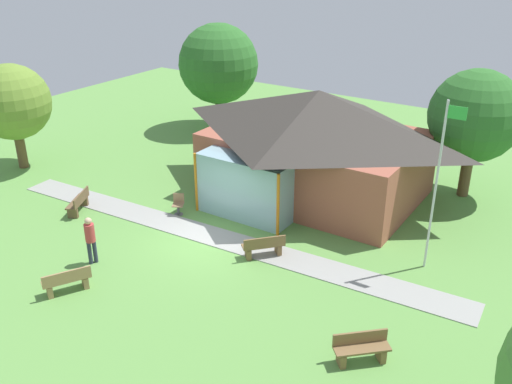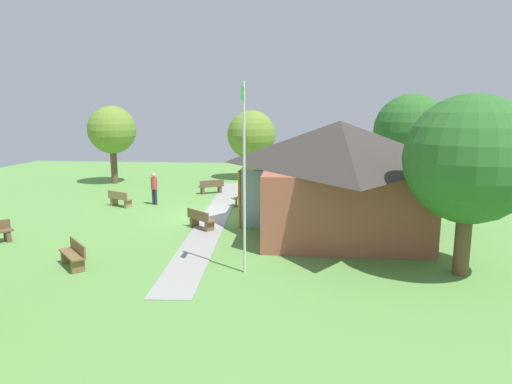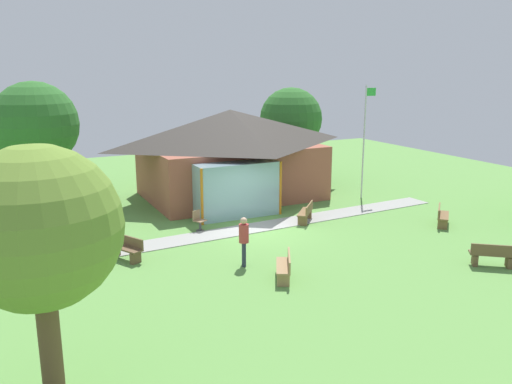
{
  "view_description": "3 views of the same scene",
  "coord_description": "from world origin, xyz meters",
  "px_view_note": "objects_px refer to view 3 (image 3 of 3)",
  "views": [
    {
      "loc": [
        11.41,
        -14.03,
        10.25
      ],
      "look_at": [
        0.43,
        2.74,
        1.08
      ],
      "focal_mm": 39.1,
      "sensor_mm": 36.0,
      "label": 1
    },
    {
      "loc": [
        20.45,
        4.33,
        4.99
      ],
      "look_at": [
        0.98,
        2.51,
        1.4
      ],
      "focal_mm": 31.11,
      "sensor_mm": 36.0,
      "label": 2
    },
    {
      "loc": [
        -9.6,
        -18.81,
        6.71
      ],
      "look_at": [
        0.36,
        1.23,
        1.37
      ],
      "focal_mm": 36.88,
      "sensor_mm": 36.0,
      "label": 3
    }
  ],
  "objects_px": {
    "flagpole": "(365,137)",
    "tree_behind_pavilion_right": "(291,119)",
    "bench_lawn_far_right": "(442,216)",
    "bench_front_center": "(285,267)",
    "bench_front_right": "(493,256)",
    "visitor_strolling_lawn": "(244,238)",
    "bench_mid_left": "(126,249)",
    "pavilion": "(231,152)",
    "tree_behind_pavilion_left": "(35,125)",
    "patio_chair_west": "(199,221)",
    "bench_rear_near_path": "(306,213)",
    "tree_lawn_corner": "(39,229)"
  },
  "relations": [
    {
      "from": "pavilion",
      "to": "tree_behind_pavilion_right",
      "type": "bearing_deg",
      "value": 31.73
    },
    {
      "from": "pavilion",
      "to": "flagpole",
      "type": "xyz_separation_m",
      "value": [
        6.08,
        -3.22,
        0.82
      ]
    },
    {
      "from": "flagpole",
      "to": "tree_behind_pavilion_left",
      "type": "height_order",
      "value": "tree_behind_pavilion_left"
    },
    {
      "from": "tree_behind_pavilion_right",
      "to": "bench_rear_near_path",
      "type": "bearing_deg",
      "value": -116.1
    },
    {
      "from": "flagpole",
      "to": "bench_front_center",
      "type": "relative_size",
      "value": 3.82
    },
    {
      "from": "bench_lawn_far_right",
      "to": "bench_mid_left",
      "type": "bearing_deg",
      "value": -51.49
    },
    {
      "from": "pavilion",
      "to": "bench_front_right",
      "type": "bearing_deg",
      "value": -73.07
    },
    {
      "from": "bench_lawn_far_right",
      "to": "bench_front_center",
      "type": "xyz_separation_m",
      "value": [
        -9.03,
        -2.14,
        0.0
      ]
    },
    {
      "from": "bench_front_right",
      "to": "visitor_strolling_lawn",
      "type": "height_order",
      "value": "visitor_strolling_lawn"
    },
    {
      "from": "bench_rear_near_path",
      "to": "tree_behind_pavilion_right",
      "type": "bearing_deg",
      "value": 16.14
    },
    {
      "from": "flagpole",
      "to": "bench_rear_near_path",
      "type": "bearing_deg",
      "value": -153.51
    },
    {
      "from": "bench_lawn_far_right",
      "to": "bench_mid_left",
      "type": "distance_m",
      "value": 13.37
    },
    {
      "from": "flagpole",
      "to": "bench_front_center",
      "type": "bearing_deg",
      "value": -139.52
    },
    {
      "from": "visitor_strolling_lawn",
      "to": "tree_behind_pavilion_right",
      "type": "bearing_deg",
      "value": 167.09
    },
    {
      "from": "bench_front_center",
      "to": "bench_lawn_far_right",
      "type": "bearing_deg",
      "value": -48.05
    },
    {
      "from": "bench_rear_near_path",
      "to": "tree_behind_pavilion_left",
      "type": "bearing_deg",
      "value": 84.71
    },
    {
      "from": "bench_front_right",
      "to": "tree_behind_pavilion_right",
      "type": "distance_m",
      "value": 16.98
    },
    {
      "from": "bench_lawn_far_right",
      "to": "visitor_strolling_lawn",
      "type": "xyz_separation_m",
      "value": [
        -9.72,
        -0.49,
        0.62
      ]
    },
    {
      "from": "tree_behind_pavilion_right",
      "to": "tree_behind_pavilion_left",
      "type": "distance_m",
      "value": 14.64
    },
    {
      "from": "pavilion",
      "to": "bench_mid_left",
      "type": "height_order",
      "value": "pavilion"
    },
    {
      "from": "bench_mid_left",
      "to": "tree_behind_pavilion_right",
      "type": "bearing_deg",
      "value": -78.72
    },
    {
      "from": "visitor_strolling_lawn",
      "to": "tree_behind_pavilion_left",
      "type": "height_order",
      "value": "tree_behind_pavilion_left"
    },
    {
      "from": "bench_front_center",
      "to": "visitor_strolling_lawn",
      "type": "distance_m",
      "value": 1.89
    },
    {
      "from": "flagpole",
      "to": "bench_lawn_far_right",
      "type": "distance_m",
      "value": 6.22
    },
    {
      "from": "bench_front_right",
      "to": "tree_behind_pavilion_right",
      "type": "bearing_deg",
      "value": 122.77
    },
    {
      "from": "bench_front_center",
      "to": "visitor_strolling_lawn",
      "type": "bearing_deg",
      "value": 51.11
    },
    {
      "from": "pavilion",
      "to": "bench_front_center",
      "type": "height_order",
      "value": "pavilion"
    },
    {
      "from": "tree_lawn_corner",
      "to": "tree_behind_pavilion_left",
      "type": "height_order",
      "value": "tree_behind_pavilion_left"
    },
    {
      "from": "flagpole",
      "to": "bench_lawn_far_right",
      "type": "relative_size",
      "value": 4.18
    },
    {
      "from": "bench_lawn_far_right",
      "to": "patio_chair_west",
      "type": "bearing_deg",
      "value": -65.66
    },
    {
      "from": "bench_lawn_far_right",
      "to": "tree_behind_pavilion_left",
      "type": "bearing_deg",
      "value": -86.21
    },
    {
      "from": "bench_front_center",
      "to": "patio_chair_west",
      "type": "bearing_deg",
      "value": 34.79
    },
    {
      "from": "pavilion",
      "to": "tree_behind_pavilion_right",
      "type": "relative_size",
      "value": 1.74
    },
    {
      "from": "flagpole",
      "to": "bench_lawn_far_right",
      "type": "height_order",
      "value": "flagpole"
    },
    {
      "from": "pavilion",
      "to": "bench_front_right",
      "type": "distance_m",
      "value": 13.88
    },
    {
      "from": "visitor_strolling_lawn",
      "to": "tree_lawn_corner",
      "type": "height_order",
      "value": "tree_lawn_corner"
    },
    {
      "from": "flagpole",
      "to": "tree_behind_pavilion_right",
      "type": "height_order",
      "value": "flagpole"
    },
    {
      "from": "tree_behind_pavilion_left",
      "to": "bench_front_right",
      "type": "bearing_deg",
      "value": -54.92
    },
    {
      "from": "bench_front_right",
      "to": "bench_rear_near_path",
      "type": "relative_size",
      "value": 1.03
    },
    {
      "from": "bench_front_right",
      "to": "visitor_strolling_lawn",
      "type": "xyz_separation_m",
      "value": [
        -7.61,
        3.89,
        0.62
      ]
    },
    {
      "from": "bench_lawn_far_right",
      "to": "bench_mid_left",
      "type": "height_order",
      "value": "same"
    },
    {
      "from": "bench_front_right",
      "to": "bench_rear_near_path",
      "type": "height_order",
      "value": "same"
    },
    {
      "from": "flagpole",
      "to": "patio_chair_west",
      "type": "height_order",
      "value": "flagpole"
    },
    {
      "from": "patio_chair_west",
      "to": "flagpole",
      "type": "bearing_deg",
      "value": 160.27
    },
    {
      "from": "tree_lawn_corner",
      "to": "visitor_strolling_lawn",
      "type": "bearing_deg",
      "value": 36.94
    },
    {
      "from": "flagpole",
      "to": "tree_behind_pavilion_left",
      "type": "xyz_separation_m",
      "value": [
        -15.02,
        8.48,
        0.54
      ]
    },
    {
      "from": "bench_mid_left",
      "to": "visitor_strolling_lawn",
      "type": "xyz_separation_m",
      "value": [
        3.52,
        -2.42,
        0.62
      ]
    },
    {
      "from": "flagpole",
      "to": "bench_mid_left",
      "type": "xyz_separation_m",
      "value": [
        -13.21,
        -3.62,
        -2.81
      ]
    },
    {
      "from": "bench_front_right",
      "to": "visitor_strolling_lawn",
      "type": "relative_size",
      "value": 0.83
    },
    {
      "from": "bench_front_right",
      "to": "patio_chair_west",
      "type": "xyz_separation_m",
      "value": [
        -7.59,
        8.39,
        0.01
      ]
    }
  ]
}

